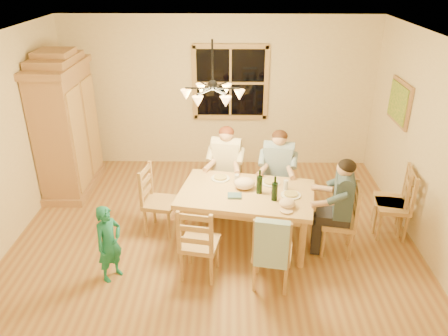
{
  "coord_description": "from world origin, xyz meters",
  "views": [
    {
      "loc": [
        0.23,
        -5.09,
        3.53
      ],
      "look_at": [
        0.13,
        0.1,
        1.03
      ],
      "focal_mm": 35.0,
      "sensor_mm": 36.0,
      "label": 1
    }
  ],
  "objects_px": {
    "child": "(109,243)",
    "adult_slate_man": "(342,195)",
    "chair_end_left": "(161,212)",
    "chair_end_right": "(337,231)",
    "chandelier": "(213,93)",
    "armoire": "(67,129)",
    "chair_near_right": "(272,263)",
    "wine_bottle_b": "(275,188)",
    "dining_table": "(246,199)",
    "adult_woman": "(226,158)",
    "chair_far_left": "(226,190)",
    "chair_spare_front": "(391,216)",
    "chair_spare_back": "(388,211)",
    "wine_bottle_a": "(259,182)",
    "chair_far_right": "(276,195)",
    "adult_plaid_man": "(278,162)",
    "chair_near_left": "(200,254)"
  },
  "relations": [
    {
      "from": "chair_far_left",
      "to": "chair_end_right",
      "type": "bearing_deg",
      "value": 153.43
    },
    {
      "from": "wine_bottle_a",
      "to": "chair_end_left",
      "type": "bearing_deg",
      "value": 169.75
    },
    {
      "from": "chair_far_right",
      "to": "adult_plaid_man",
      "type": "distance_m",
      "value": 0.54
    },
    {
      "from": "wine_bottle_a",
      "to": "wine_bottle_b",
      "type": "height_order",
      "value": "same"
    },
    {
      "from": "chair_end_left",
      "to": "armoire",
      "type": "bearing_deg",
      "value": -117.6
    },
    {
      "from": "adult_woman",
      "to": "child",
      "type": "relative_size",
      "value": 0.89
    },
    {
      "from": "chair_near_right",
      "to": "wine_bottle_b",
      "type": "xyz_separation_m",
      "value": [
        0.06,
        0.68,
        0.62
      ]
    },
    {
      "from": "adult_woman",
      "to": "armoire",
      "type": "bearing_deg",
      "value": -3.36
    },
    {
      "from": "chair_near_right",
      "to": "chair_spare_front",
      "type": "xyz_separation_m",
      "value": [
        1.74,
        1.07,
        0.0
      ]
    },
    {
      "from": "chair_end_left",
      "to": "chair_end_right",
      "type": "distance_m",
      "value": 2.42
    },
    {
      "from": "armoire",
      "to": "adult_woman",
      "type": "distance_m",
      "value": 2.66
    },
    {
      "from": "wine_bottle_b",
      "to": "adult_plaid_man",
      "type": "bearing_deg",
      "value": 81.88
    },
    {
      "from": "chair_spare_front",
      "to": "chair_near_right",
      "type": "bearing_deg",
      "value": 129.25
    },
    {
      "from": "dining_table",
      "to": "chair_spare_back",
      "type": "bearing_deg",
      "value": 8.94
    },
    {
      "from": "chair_far_right",
      "to": "child",
      "type": "distance_m",
      "value": 2.63
    },
    {
      "from": "dining_table",
      "to": "adult_woman",
      "type": "height_order",
      "value": "adult_woman"
    },
    {
      "from": "chair_far_left",
      "to": "chair_far_right",
      "type": "distance_m",
      "value": 0.77
    },
    {
      "from": "chair_spare_front",
      "to": "chandelier",
      "type": "bearing_deg",
      "value": 100.46
    },
    {
      "from": "adult_woman",
      "to": "adult_plaid_man",
      "type": "bearing_deg",
      "value": -180.0
    },
    {
      "from": "adult_plaid_man",
      "to": "chair_spare_back",
      "type": "bearing_deg",
      "value": 174.69
    },
    {
      "from": "chandelier",
      "to": "chair_spare_front",
      "type": "distance_m",
      "value": 3.03
    },
    {
      "from": "chair_near_right",
      "to": "chair_spare_back",
      "type": "distance_m",
      "value": 2.11
    },
    {
      "from": "chair_far_left",
      "to": "wine_bottle_a",
      "type": "relative_size",
      "value": 3.0
    },
    {
      "from": "armoire",
      "to": "chair_end_right",
      "type": "relative_size",
      "value": 2.32
    },
    {
      "from": "chair_spare_front",
      "to": "dining_table",
      "type": "bearing_deg",
      "value": 102.79
    },
    {
      "from": "wine_bottle_a",
      "to": "child",
      "type": "xyz_separation_m",
      "value": [
        -1.8,
        -0.78,
        -0.43
      ]
    },
    {
      "from": "adult_plaid_man",
      "to": "chair_far_right",
      "type": "bearing_deg",
      "value": -0.0
    },
    {
      "from": "chair_end_right",
      "to": "adult_slate_man",
      "type": "xyz_separation_m",
      "value": [
        -0.0,
        0.0,
        0.54
      ]
    },
    {
      "from": "chair_far_left",
      "to": "chair_end_right",
      "type": "height_order",
      "value": "same"
    },
    {
      "from": "chair_end_right",
      "to": "chandelier",
      "type": "bearing_deg",
      "value": 90.59
    },
    {
      "from": "chair_end_left",
      "to": "adult_slate_man",
      "type": "distance_m",
      "value": 2.48
    },
    {
      "from": "armoire",
      "to": "chair_near_right",
      "type": "relative_size",
      "value": 2.32
    },
    {
      "from": "armoire",
      "to": "chair_end_right",
      "type": "distance_m",
      "value": 4.46
    },
    {
      "from": "dining_table",
      "to": "chair_end_right",
      "type": "bearing_deg",
      "value": -10.33
    },
    {
      "from": "chair_near_right",
      "to": "chair_spare_front",
      "type": "height_order",
      "value": "same"
    },
    {
      "from": "chandelier",
      "to": "chair_end_left",
      "type": "bearing_deg",
      "value": 168.42
    },
    {
      "from": "armoire",
      "to": "dining_table",
      "type": "distance_m",
      "value": 3.25
    },
    {
      "from": "adult_plaid_man",
      "to": "chair_near_right",
      "type": "bearing_deg",
      "value": 93.37
    },
    {
      "from": "chair_far_left",
      "to": "chair_near_left",
      "type": "xyz_separation_m",
      "value": [
        -0.29,
        -1.62,
        0.0
      ]
    },
    {
      "from": "chair_end_left",
      "to": "chair_near_right",
      "type": "bearing_deg",
      "value": 63.43
    },
    {
      "from": "adult_woman",
      "to": "wine_bottle_b",
      "type": "bearing_deg",
      "value": 130.1
    },
    {
      "from": "chair_end_right",
      "to": "wine_bottle_b",
      "type": "height_order",
      "value": "wine_bottle_b"
    },
    {
      "from": "dining_table",
      "to": "chandelier",
      "type": "bearing_deg",
      "value": 171.88
    },
    {
      "from": "child",
      "to": "adult_slate_man",
      "type": "bearing_deg",
      "value": -42.62
    },
    {
      "from": "adult_plaid_man",
      "to": "chair_spare_front",
      "type": "distance_m",
      "value": 1.72
    },
    {
      "from": "chair_near_left",
      "to": "adult_woman",
      "type": "distance_m",
      "value": 1.73
    },
    {
      "from": "dining_table",
      "to": "chair_far_right",
      "type": "distance_m",
      "value": 0.96
    },
    {
      "from": "chair_spare_back",
      "to": "adult_slate_man",
      "type": "bearing_deg",
      "value": 137.76
    },
    {
      "from": "chair_end_left",
      "to": "adult_slate_man",
      "type": "bearing_deg",
      "value": 90.0
    },
    {
      "from": "chair_far_right",
      "to": "adult_plaid_man",
      "type": "bearing_deg",
      "value": -0.0
    }
  ]
}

